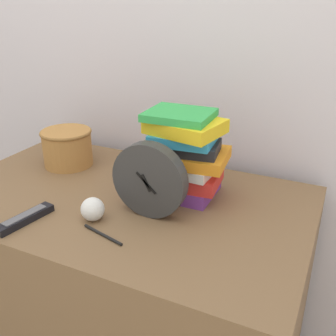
% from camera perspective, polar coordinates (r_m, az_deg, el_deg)
% --- Properties ---
extents(wall_back, '(6.00, 0.04, 2.40)m').
position_cam_1_polar(wall_back, '(1.46, 1.41, 17.86)').
color(wall_back, silver).
rests_on(wall_back, ground_plane).
extents(desk, '(1.14, 0.69, 0.78)m').
position_cam_1_polar(desk, '(1.45, -5.99, -17.93)').
color(desk, brown).
rests_on(desk, ground_plane).
extents(desk_clock, '(0.22, 0.04, 0.22)m').
position_cam_1_polar(desk_clock, '(1.07, -2.73, -1.81)').
color(desk_clock, '#333333').
rests_on(desk_clock, desk).
extents(book_stack, '(0.25, 0.21, 0.27)m').
position_cam_1_polar(book_stack, '(1.17, 2.50, 1.83)').
color(book_stack, '#7A3899').
rests_on(book_stack, desk).
extents(basket, '(0.18, 0.18, 0.13)m').
position_cam_1_polar(basket, '(1.47, -14.41, 3.07)').
color(basket, '#B27A3D').
rests_on(basket, desk).
extents(tv_remote, '(0.06, 0.18, 0.02)m').
position_cam_1_polar(tv_remote, '(1.15, -20.04, -6.88)').
color(tv_remote, black).
rests_on(tv_remote, desk).
extents(crumpled_paper_ball, '(0.07, 0.07, 0.07)m').
position_cam_1_polar(crumpled_paper_ball, '(1.10, -10.76, -5.92)').
color(crumpled_paper_ball, white).
rests_on(crumpled_paper_ball, desk).
extents(pen, '(0.14, 0.04, 0.01)m').
position_cam_1_polar(pen, '(1.04, -9.44, -9.52)').
color(pen, black).
rests_on(pen, desk).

